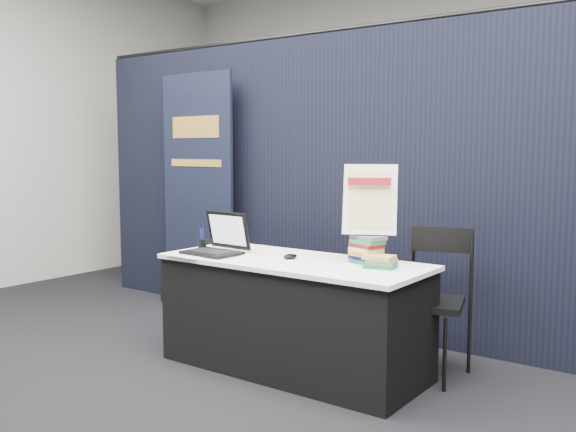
# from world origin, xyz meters

# --- Properties ---
(floor) EXTENTS (8.00, 8.00, 0.00)m
(floor) POSITION_xyz_m (0.00, 0.00, 0.00)
(floor) COLOR black
(floor) RESTS_ON ground
(wall_back) EXTENTS (8.00, 0.02, 3.50)m
(wall_back) POSITION_xyz_m (0.00, 4.00, 1.75)
(wall_back) COLOR #AFADA5
(wall_back) RESTS_ON floor
(drape_partition) EXTENTS (6.00, 0.08, 2.40)m
(drape_partition) POSITION_xyz_m (0.00, 1.60, 1.20)
(drape_partition) COLOR black
(drape_partition) RESTS_ON floor
(display_table) EXTENTS (1.80, 0.75, 0.75)m
(display_table) POSITION_xyz_m (0.00, 0.55, 0.38)
(display_table) COLOR black
(display_table) RESTS_ON floor
(laptop) EXTENTS (0.39, 0.32, 0.29)m
(laptop) POSITION_xyz_m (-0.57, 0.43, 0.82)
(laptop) COLOR black
(laptop) RESTS_ON display_table
(mouse) EXTENTS (0.09, 0.12, 0.03)m
(mouse) POSITION_xyz_m (-0.03, 0.55, 0.77)
(mouse) COLOR black
(mouse) RESTS_ON display_table
(brochure_left) EXTENTS (0.33, 0.24, 0.00)m
(brochure_left) POSITION_xyz_m (-0.70, 0.53, 0.75)
(brochure_left) COLOR white
(brochure_left) RESTS_ON display_table
(brochure_mid) EXTENTS (0.28, 0.20, 0.00)m
(brochure_mid) POSITION_xyz_m (-0.65, 0.25, 0.75)
(brochure_mid) COLOR silver
(brochure_mid) RESTS_ON display_table
(brochure_right) EXTENTS (0.29, 0.22, 0.00)m
(brochure_right) POSITION_xyz_m (-0.32, 0.57, 0.75)
(brochure_right) COLOR white
(brochure_right) RESTS_ON display_table
(pen_cup) EXTENTS (0.07, 0.07, 0.08)m
(pen_cup) POSITION_xyz_m (-0.78, 0.50, 0.79)
(pen_cup) COLOR black
(pen_cup) RESTS_ON display_table
(book_stack_tall) EXTENTS (0.22, 0.19, 0.18)m
(book_stack_tall) POSITION_xyz_m (0.46, 0.71, 0.84)
(book_stack_tall) COLOR #1B6766
(book_stack_tall) RESTS_ON display_table
(book_stack_short) EXTENTS (0.21, 0.17, 0.08)m
(book_stack_short) POSITION_xyz_m (0.61, 0.62, 0.79)
(book_stack_short) COLOR #207941
(book_stack_short) RESTS_ON display_table
(info_sign) EXTENTS (0.36, 0.26, 0.46)m
(info_sign) POSITION_xyz_m (0.46, 0.74, 1.15)
(info_sign) COLOR black
(info_sign) RESTS_ON book_stack_tall
(pullup_banner) EXTENTS (0.92, 0.13, 2.16)m
(pullup_banner) POSITION_xyz_m (-1.69, 1.40, 0.96)
(pullup_banner) COLOR black
(pullup_banner) RESTS_ON floor
(stacking_chair) EXTENTS (0.54, 0.55, 0.95)m
(stacking_chair) POSITION_xyz_m (0.77, 1.02, 0.53)
(stacking_chair) COLOR black
(stacking_chair) RESTS_ON floor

